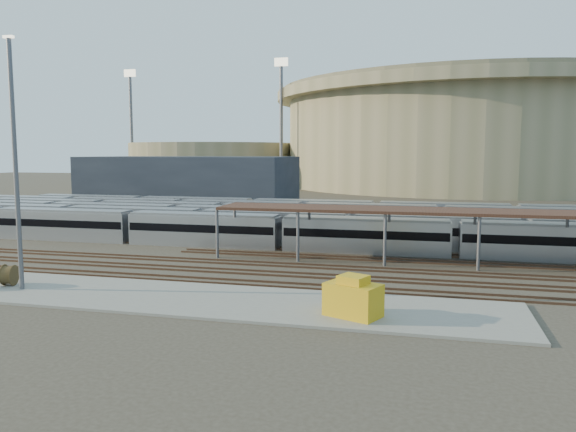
# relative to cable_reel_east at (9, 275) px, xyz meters

# --- Properties ---
(ground) EXTENTS (420.00, 420.00, 0.00)m
(ground) POSITION_rel_cable_reel_east_xyz_m (19.54, 15.01, -1.04)
(ground) COLOR #383026
(ground) RESTS_ON ground
(apron) EXTENTS (50.00, 9.00, 0.20)m
(apron) POSITION_rel_cable_reel_east_xyz_m (14.54, 0.01, -0.94)
(apron) COLOR gray
(apron) RESTS_ON ground
(subway_trains) EXTENTS (121.85, 23.90, 3.60)m
(subway_trains) POSITION_rel_cable_reel_east_xyz_m (20.55, 33.51, 0.76)
(subway_trains) COLOR #ACACB0
(subway_trains) RESTS_ON ground
(inspection_shed) EXTENTS (60.30, 6.00, 5.30)m
(inspection_shed) POSITION_rel_cable_reel_east_xyz_m (41.54, 19.01, 3.94)
(inspection_shed) COLOR #59585D
(inspection_shed) RESTS_ON ground
(empty_tracks) EXTENTS (170.00, 9.62, 0.18)m
(empty_tracks) POSITION_rel_cable_reel_east_xyz_m (19.54, 10.01, -0.95)
(empty_tracks) COLOR #4C3323
(empty_tracks) RESTS_ON ground
(stadium) EXTENTS (124.00, 124.00, 32.50)m
(stadium) POSITION_rel_cable_reel_east_xyz_m (44.54, 155.01, 15.43)
(stadium) COLOR gray
(stadium) RESTS_ON ground
(secondary_arena) EXTENTS (56.00, 56.00, 14.00)m
(secondary_arena) POSITION_rel_cable_reel_east_xyz_m (-40.46, 145.01, 5.96)
(secondary_arena) COLOR gray
(secondary_arena) RESTS_ON ground
(service_building) EXTENTS (42.00, 20.00, 10.00)m
(service_building) POSITION_rel_cable_reel_east_xyz_m (-15.46, 70.01, 3.96)
(service_building) COLOR #1E232D
(service_building) RESTS_ON ground
(floodlight_0) EXTENTS (4.00, 1.00, 38.40)m
(floodlight_0) POSITION_rel_cable_reel_east_xyz_m (-10.46, 125.01, 19.61)
(floodlight_0) COLOR #59585D
(floodlight_0) RESTS_ON ground
(floodlight_1) EXTENTS (4.00, 1.00, 38.40)m
(floodlight_1) POSITION_rel_cable_reel_east_xyz_m (-65.46, 135.01, 19.61)
(floodlight_1) COLOR #59585D
(floodlight_1) RESTS_ON ground
(floodlight_3) EXTENTS (4.00, 1.00, 38.40)m
(floodlight_3) POSITION_rel_cable_reel_east_xyz_m (9.54, 175.01, 19.61)
(floodlight_3) COLOR #59585D
(floodlight_3) RESTS_ON ground
(cable_reel_east) EXTENTS (1.32, 1.86, 1.68)m
(cable_reel_east) POSITION_rel_cable_reel_east_xyz_m (0.00, 0.00, 0.00)
(cable_reel_east) COLOR brown
(cable_reel_east) RESTS_ON apron
(yard_light_pole) EXTENTS (0.82, 0.36, 19.38)m
(yard_light_pole) POSITION_rel_cable_reel_east_xyz_m (1.80, -0.75, 8.93)
(yard_light_pole) COLOR #59585D
(yard_light_pole) RESTS_ON apron
(yellow_equipment) EXTENTS (4.04, 3.36, 2.17)m
(yellow_equipment) POSITION_rel_cable_reel_east_xyz_m (28.05, -1.75, 0.24)
(yellow_equipment) COLOR gold
(yellow_equipment) RESTS_ON apron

